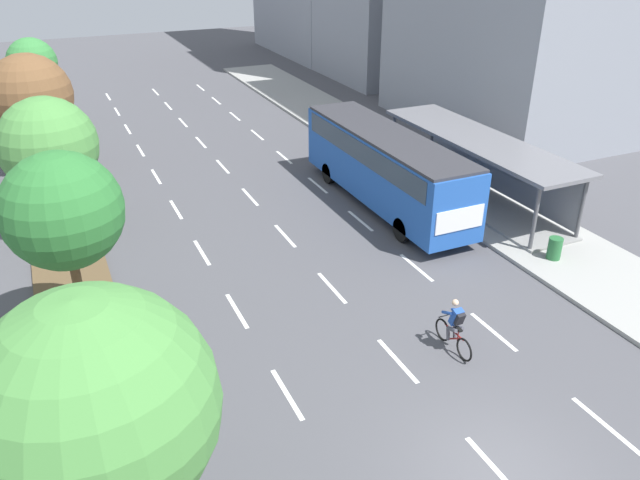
# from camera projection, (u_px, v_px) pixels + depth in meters

# --- Properties ---
(ground_plane) EXTENTS (140.00, 140.00, 0.00)m
(ground_plane) POSITION_uv_depth(u_px,v_px,m) (498.00, 473.00, 14.43)
(ground_plane) COLOR #4C4C51
(median_strip) EXTENTS (2.60, 52.00, 0.12)m
(median_strip) POSITION_uv_depth(u_px,v_px,m) (59.00, 210.00, 27.53)
(median_strip) COLOR brown
(median_strip) RESTS_ON ground
(sidewalk_right) EXTENTS (4.50, 52.00, 0.15)m
(sidewalk_right) POSITION_uv_depth(u_px,v_px,m) (398.00, 155.00, 34.00)
(sidewalk_right) COLOR #9E9E99
(sidewalk_right) RESTS_ON ground
(lane_divider_left) EXTENTS (0.14, 47.05, 0.01)m
(lane_divider_left) POSITION_uv_depth(u_px,v_px,m) (176.00, 210.00, 27.73)
(lane_divider_left) COLOR white
(lane_divider_left) RESTS_ON ground
(lane_divider_center) EXTENTS (0.14, 47.05, 0.01)m
(lane_divider_center) POSITION_uv_depth(u_px,v_px,m) (250.00, 197.00, 29.02)
(lane_divider_center) COLOR white
(lane_divider_center) RESTS_ON ground
(lane_divider_right) EXTENTS (0.14, 47.05, 0.01)m
(lane_divider_right) POSITION_uv_depth(u_px,v_px,m) (318.00, 185.00, 30.31)
(lane_divider_right) COLOR white
(lane_divider_right) RESTS_ON ground
(bus_shelter) EXTENTS (2.90, 11.36, 2.86)m
(bus_shelter) POSITION_uv_depth(u_px,v_px,m) (481.00, 161.00, 27.93)
(bus_shelter) COLOR gray
(bus_shelter) RESTS_ON sidewalk_right
(bus) EXTENTS (2.54, 11.29, 3.37)m
(bus) POSITION_uv_depth(u_px,v_px,m) (385.00, 162.00, 27.29)
(bus) COLOR #2356B2
(bus) RESTS_ON ground
(cyclist) EXTENTS (0.46, 1.82, 1.71)m
(cyclist) POSITION_uv_depth(u_px,v_px,m) (455.00, 328.00, 18.25)
(cyclist) COLOR black
(cyclist) RESTS_ON ground
(median_tree_nearest) EXTENTS (4.31, 4.31, 6.18)m
(median_tree_nearest) POSITION_uv_depth(u_px,v_px,m) (95.00, 408.00, 10.43)
(median_tree_nearest) COLOR brown
(median_tree_nearest) RESTS_ON median_strip
(median_tree_second) EXTENTS (3.34, 3.34, 5.98)m
(median_tree_second) POSITION_uv_depth(u_px,v_px,m) (63.00, 211.00, 16.93)
(median_tree_second) COLOR brown
(median_tree_second) RESTS_ON median_strip
(median_tree_third) EXTENTS (3.77, 3.77, 5.60)m
(median_tree_third) POSITION_uv_depth(u_px,v_px,m) (48.00, 146.00, 23.77)
(median_tree_third) COLOR brown
(median_tree_third) RESTS_ON median_strip
(median_tree_fourth) EXTENTS (4.02, 4.02, 5.88)m
(median_tree_fourth) POSITION_uv_depth(u_px,v_px,m) (30.00, 95.00, 30.16)
(median_tree_fourth) COLOR brown
(median_tree_fourth) RESTS_ON median_strip
(median_tree_fifth) EXTENTS (2.89, 2.89, 5.40)m
(median_tree_fifth) POSITION_uv_depth(u_px,v_px,m) (32.00, 63.00, 36.85)
(median_tree_fifth) COLOR brown
(median_tree_fifth) RESTS_ON median_strip
(trash_bin) EXTENTS (0.52, 0.52, 0.85)m
(trash_bin) POSITION_uv_depth(u_px,v_px,m) (555.00, 248.00, 23.19)
(trash_bin) COLOR #286B38
(trash_bin) RESTS_ON sidewalk_right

